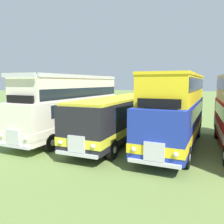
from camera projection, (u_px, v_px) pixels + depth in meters
bus_first_in_row at (72, 104)px, 17.33m from camera, size 2.88×11.15×4.52m
bus_second_in_row at (120, 115)px, 16.19m from camera, size 2.72×11.68×2.99m
bus_third_in_row at (176, 107)px, 14.34m from camera, size 2.92×10.46×4.49m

